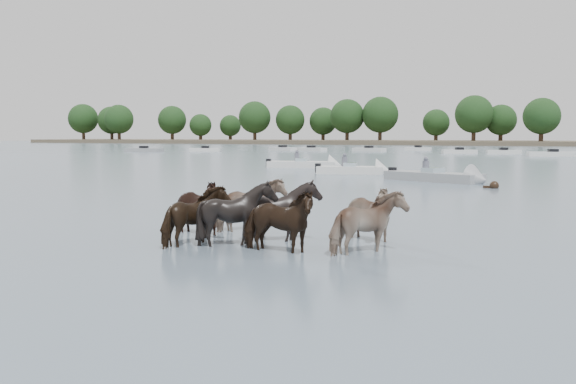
% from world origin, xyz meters
% --- Properties ---
extents(ground, '(400.00, 400.00, 0.00)m').
position_xyz_m(ground, '(0.00, 0.00, 0.00)').
color(ground, slate).
rests_on(ground, ground).
extents(shoreline, '(160.00, 30.00, 1.00)m').
position_xyz_m(shoreline, '(-70.00, 150.00, 0.50)').
color(shoreline, '#4C4233').
rests_on(shoreline, ground).
extents(pony_herd, '(6.49, 4.10, 1.63)m').
position_xyz_m(pony_herd, '(-0.45, 0.38, 0.62)').
color(pony_herd, black).
rests_on(pony_herd, ground).
extents(swimming_pony, '(0.72, 0.44, 0.44)m').
position_xyz_m(swimming_pony, '(2.53, 18.24, 0.10)').
color(swimming_pony, black).
rests_on(swimming_pony, ground).
extents(motorboat_a, '(4.93, 2.57, 1.92)m').
position_xyz_m(motorboat_a, '(-6.47, 26.10, 0.23)').
color(motorboat_a, silver).
rests_on(motorboat_a, ground).
extents(motorboat_b, '(6.11, 3.78, 1.92)m').
position_xyz_m(motorboat_b, '(-0.26, 21.35, 0.22)').
color(motorboat_b, gray).
rests_on(motorboat_b, ground).
extents(motorboat_f, '(5.85, 2.93, 1.92)m').
position_xyz_m(motorboat_f, '(-12.37, 32.03, 0.23)').
color(motorboat_f, silver).
rests_on(motorboat_f, ground).
extents(distant_flotilla, '(109.42, 23.92, 0.93)m').
position_xyz_m(distant_flotilla, '(-0.57, 73.84, 0.26)').
color(distant_flotilla, gray).
rests_on(distant_flotilla, ground).
extents(treeline, '(147.19, 22.23, 12.57)m').
position_xyz_m(treeline, '(-71.79, 149.80, 6.99)').
color(treeline, '#382619').
rests_on(treeline, ground).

